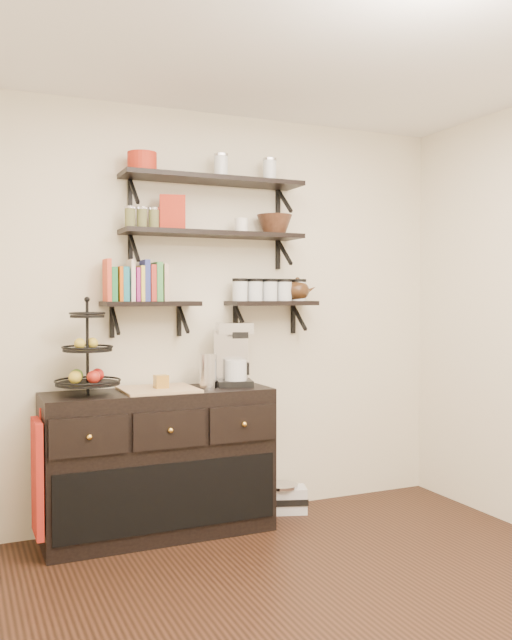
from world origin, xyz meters
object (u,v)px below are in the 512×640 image
object	(u,v)px
radio	(282,498)
fruit_stand	(88,362)
coffee_maker	(233,356)
sideboard	(159,463)

from	to	relation	value
radio	fruit_stand	bearing A→B (deg)	-157.95
fruit_stand	coffee_maker	bearing A→B (deg)	1.46
sideboard	coffee_maker	bearing A→B (deg)	3.17
sideboard	radio	world-z (taller)	sideboard
sideboard	fruit_stand	world-z (taller)	fruit_stand
radio	sideboard	bearing A→B (deg)	-156.06
sideboard	coffee_maker	distance (m)	0.82
sideboard	radio	bearing A→B (deg)	5.30
sideboard	fruit_stand	xyz separation A→B (m)	(-0.43, 0.00, 0.64)
sideboard	radio	xyz separation A→B (m)	(0.89, 0.08, -0.36)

